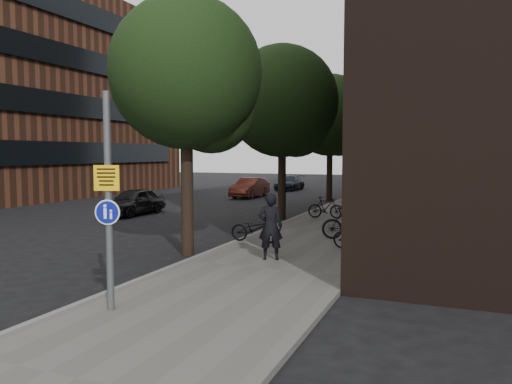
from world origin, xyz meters
The scene contains 15 objects.
ground centered at (0.00, 0.00, 0.00)m, with size 120.00×120.00×0.00m, color black.
sidewalk centered at (0.25, 10.00, 0.06)m, with size 4.50×60.00×0.12m, color #5C5A55.
curb_edge centered at (-2.00, 10.00, 0.07)m, with size 0.15×60.00×0.13m, color slate.
street_tree_near centered at (-2.53, 4.64, 5.11)m, with size 4.40×4.40×7.50m.
street_tree_mid centered at (-2.53, 13.14, 5.11)m, with size 5.00×5.00×7.80m.
street_tree_far centered at (-2.53, 22.14, 5.11)m, with size 5.00×5.00×7.80m.
signpost centered at (-1.15, -0.87, 2.13)m, with size 0.44×0.18×3.99m.
pedestrian centered at (0.07, 4.30, 1.03)m, with size 0.66×0.43×1.81m, color black.
parked_bike_facade_near centered at (2.00, 6.47, 0.52)m, with size 0.54×1.54×0.81m, color black.
parked_bike_facade_far centered at (1.41, 8.20, 0.65)m, with size 0.50×1.77×1.06m, color black.
parked_bike_curb_near centered at (-1.32, 6.61, 0.55)m, with size 0.58×1.65×0.87m, color black.
parked_bike_curb_far centered at (-0.63, 13.24, 0.60)m, with size 0.45×1.58×0.95m, color black.
parked_car_near centered at (-9.84, 11.92, 0.65)m, with size 1.53×3.81×1.30m, color black.
parked_car_mid centered at (-8.26, 22.80, 0.66)m, with size 1.39×3.99×1.32m, color maroon.
parked_car_far centered at (-7.86, 30.18, 0.58)m, with size 1.63×4.00×1.16m, color #19202E.
Camera 1 is at (4.71, -8.21, 3.01)m, focal length 35.00 mm.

